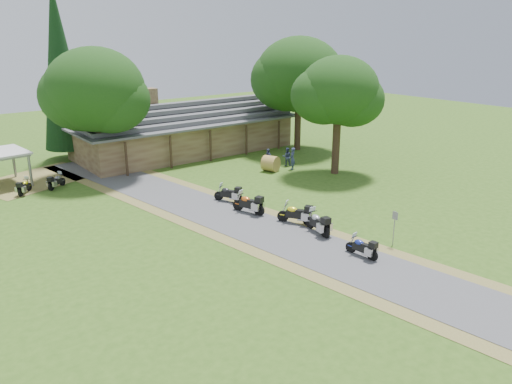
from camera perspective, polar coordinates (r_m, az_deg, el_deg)
ground at (r=27.21m, az=6.65°, el=-6.53°), size 120.00×120.00×0.00m
driveway at (r=29.65m, az=0.55°, el=-4.28°), size 51.95×51.95×0.00m
lodge at (r=48.52m, az=-8.15°, el=7.38°), size 21.40×9.40×4.90m
motorcycle_row_a at (r=26.53m, az=12.00°, el=-6.08°), size 0.72×1.77×1.18m
motorcycle_row_b at (r=29.07m, az=7.07°, el=-3.40°), size 1.05×2.14×1.41m
motorcycle_row_c at (r=30.35m, az=4.55°, el=-2.38°), size 1.62×2.09×1.40m
motorcycle_row_d at (r=31.96m, az=-0.87°, el=-1.22°), size 1.32×2.21×1.44m
motorcycle_row_e at (r=34.16m, az=-3.18°, el=-0.10°), size 1.47×1.93×1.28m
motorcycle_carport_a at (r=39.54m, az=-24.95°, el=0.63°), size 1.49×1.66×1.15m
motorcycle_carport_b at (r=40.00m, az=-21.85°, el=1.22°), size 1.68×1.47×1.16m
person_a at (r=42.22m, az=4.18°, el=4.05°), size 0.76×0.75×2.19m
person_b at (r=43.33m, az=3.56°, el=4.22°), size 0.66×0.63×1.89m
person_c at (r=42.58m, az=1.38°, el=4.06°), size 0.42×0.57×1.96m
hay_bale at (r=41.67m, az=1.69°, el=3.28°), size 1.64×1.58×1.31m
sign_post at (r=28.14m, az=15.50°, el=-4.04°), size 0.36×0.06×1.98m
oak_lodge_left at (r=41.20m, az=-17.73°, el=9.24°), size 7.63×7.63×11.13m
oak_lodge_right at (r=48.79m, az=4.89°, el=11.61°), size 8.31×8.31×11.72m
oak_driveway at (r=40.61m, az=9.35°, el=9.60°), size 6.31×6.31×10.94m
cedar_near at (r=47.75m, az=-21.38°, el=12.60°), size 4.11×4.11×15.47m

